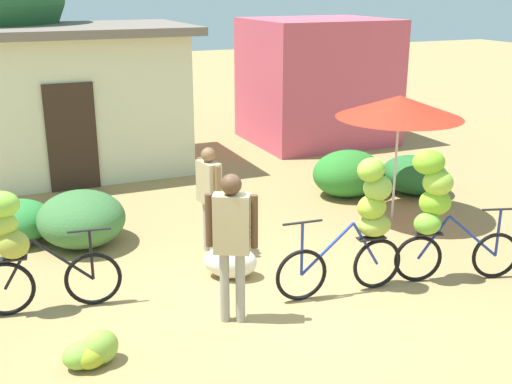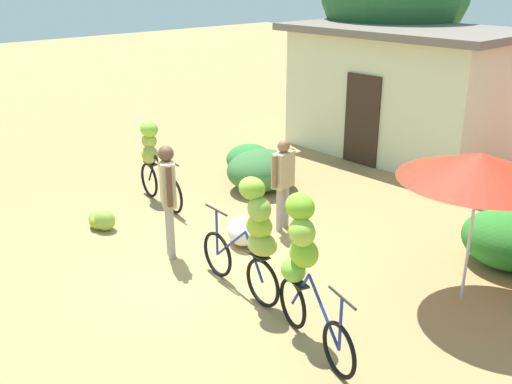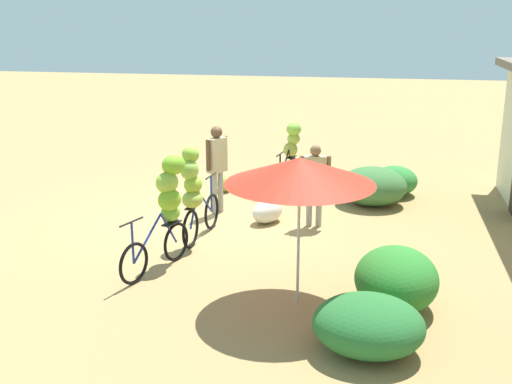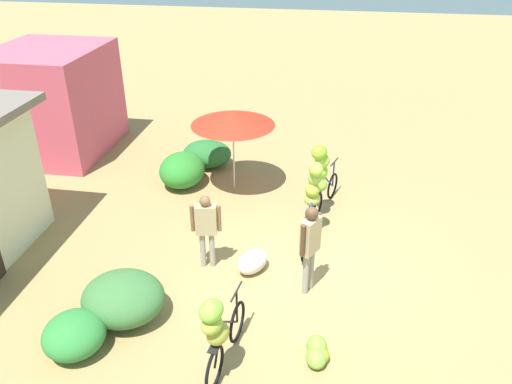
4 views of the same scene
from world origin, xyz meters
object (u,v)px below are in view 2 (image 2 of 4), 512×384
(produce_sack, at_px, (241,231))
(market_umbrella, at_px, (480,167))
(building_low, at_px, (400,90))
(bicycle_center_loaded, at_px, (304,258))
(person_bystander, at_px, (283,176))
(banana_pile_on_ground, at_px, (102,220))
(bicycle_near_pile, at_px, (253,232))
(person_vendor, at_px, (168,190))
(bicycle_leftmost, at_px, (153,156))

(produce_sack, bearing_deg, market_umbrella, 17.56)
(building_low, height_order, market_umbrella, building_low)
(building_low, bearing_deg, produce_sack, -77.88)
(bicycle_center_loaded, height_order, person_bystander, bicycle_center_loaded)
(produce_sack, bearing_deg, person_bystander, 87.83)
(building_low, distance_m, banana_pile_on_ground, 7.56)
(banana_pile_on_ground, xyz_separation_m, produce_sack, (2.03, 1.36, 0.07))
(bicycle_near_pile, xyz_separation_m, person_vendor, (-1.77, -0.08, 0.11))
(bicycle_near_pile, xyz_separation_m, banana_pile_on_ground, (-3.41, -0.35, -0.82))
(building_low, relative_size, bicycle_center_loaded, 2.98)
(market_umbrella, relative_size, person_vendor, 1.16)
(bicycle_leftmost, distance_m, bicycle_near_pile, 4.06)
(person_bystander, bearing_deg, produce_sack, -92.17)
(bicycle_center_loaded, bearing_deg, building_low, 117.11)
(produce_sack, height_order, person_vendor, person_vendor)
(produce_sack, bearing_deg, building_low, 102.12)
(market_umbrella, distance_m, bicycle_near_pile, 2.92)
(bicycle_center_loaded, xyz_separation_m, banana_pile_on_ground, (-4.41, -0.22, -0.88))
(bicycle_near_pile, distance_m, banana_pile_on_ground, 3.53)
(banana_pile_on_ground, bearing_deg, produce_sack, 33.77)
(bicycle_center_loaded, height_order, banana_pile_on_ground, bicycle_center_loaded)
(person_vendor, bearing_deg, bicycle_leftmost, 151.95)
(market_umbrella, relative_size, person_bystander, 1.31)
(banana_pile_on_ground, bearing_deg, person_vendor, 9.49)
(bicycle_center_loaded, distance_m, banana_pile_on_ground, 4.50)
(market_umbrella, height_order, bicycle_center_loaded, market_umbrella)
(bicycle_center_loaded, bearing_deg, market_umbrella, 67.71)
(bicycle_leftmost, distance_m, produce_sack, 2.62)
(bicycle_leftmost, xyz_separation_m, person_bystander, (2.57, 0.84, 0.07))
(banana_pile_on_ground, relative_size, person_vendor, 0.36)
(bicycle_center_loaded, xyz_separation_m, person_vendor, (-2.77, 0.05, 0.05))
(bicycle_center_loaded, relative_size, person_vendor, 1.00)
(building_low, height_order, bicycle_leftmost, building_low)
(bicycle_leftmost, relative_size, bicycle_near_pile, 0.95)
(bicycle_leftmost, height_order, person_vendor, person_vendor)
(market_umbrella, height_order, bicycle_near_pile, market_umbrella)
(bicycle_leftmost, bearing_deg, person_bystander, 18.03)
(market_umbrella, bearing_deg, person_bystander, -177.47)
(building_low, relative_size, banana_pile_on_ground, 8.30)
(market_umbrella, bearing_deg, bicycle_near_pile, -132.81)
(market_umbrella, xyz_separation_m, produce_sack, (-3.27, -1.03, -1.64))
(bicycle_near_pile, relative_size, person_vendor, 0.99)
(person_vendor, height_order, person_bystander, person_vendor)
(person_vendor, bearing_deg, bicycle_near_pile, 2.56)
(building_low, bearing_deg, person_vendor, -82.77)
(banana_pile_on_ground, xyz_separation_m, person_bystander, (2.07, 2.25, 0.79))
(banana_pile_on_ground, bearing_deg, market_umbrella, 24.30)
(bicycle_near_pile, relative_size, banana_pile_on_ground, 2.75)
(bicycle_leftmost, relative_size, bicycle_center_loaded, 0.94)
(bicycle_leftmost, distance_m, person_vendor, 2.43)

